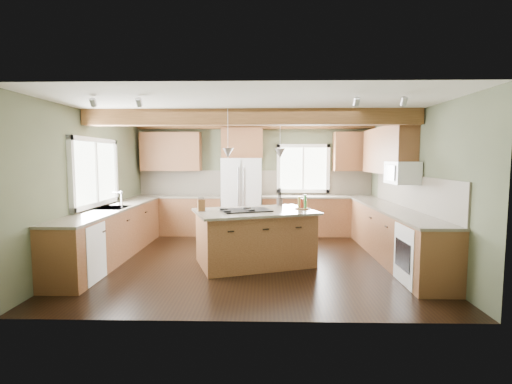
{
  "coord_description": "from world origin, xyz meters",
  "views": [
    {
      "loc": [
        0.23,
        -6.44,
        1.8
      ],
      "look_at": [
        0.07,
        0.3,
        1.18
      ],
      "focal_mm": 26.0,
      "sensor_mm": 36.0,
      "label": 1
    }
  ],
  "objects": [
    {
      "name": "wall_right",
      "position": [
        2.8,
        0.0,
        1.3
      ],
      "size": [
        0.0,
        5.0,
        5.0
      ],
      "primitive_type": "plane",
      "rotation": [
        1.57,
        0.0,
        -1.57
      ],
      "color": "#4B5139",
      "rests_on": "ground"
    },
    {
      "name": "pendant_left",
      "position": [
        -0.37,
        -0.4,
        1.88
      ],
      "size": [
        0.18,
        0.18,
        0.16
      ],
      "primitive_type": "cone",
      "rotation": [
        3.14,
        0.0,
        0.0
      ],
      "color": "#B2B2B7",
      "rests_on": "ceiling"
    },
    {
      "name": "base_cab_left",
      "position": [
        -2.5,
        0.05,
        0.44
      ],
      "size": [
        0.6,
        3.7,
        0.88
      ],
      "primitive_type": "cube",
      "color": "#5B3017",
      "rests_on": "floor"
    },
    {
      "name": "counter_left",
      "position": [
        -2.5,
        0.05,
        0.9
      ],
      "size": [
        0.64,
        3.74,
        0.04
      ],
      "primitive_type": "cube",
      "color": "#453D32",
      "rests_on": "base_cab_left"
    },
    {
      "name": "upper_cab_over_fridge",
      "position": [
        -0.3,
        2.33,
        2.15
      ],
      "size": [
        0.96,
        0.35,
        0.7
      ],
      "primitive_type": "cube",
      "color": "#5B3017",
      "rests_on": "wall_back"
    },
    {
      "name": "oven",
      "position": [
        2.49,
        -1.25,
        0.43
      ],
      "size": [
        0.6,
        0.72,
        0.84
      ],
      "primitive_type": "cube",
      "color": "white",
      "rests_on": "floor"
    },
    {
      "name": "ceiling",
      "position": [
        0.0,
        0.0,
        2.6
      ],
      "size": [
        5.6,
        5.6,
        0.0
      ],
      "primitive_type": "plane",
      "rotation": [
        3.14,
        0.0,
        0.0
      ],
      "color": "silver",
      "rests_on": "wall_back"
    },
    {
      "name": "base_cab_back_right",
      "position": [
        1.49,
        2.2,
        0.44
      ],
      "size": [
        2.62,
        0.6,
        0.88
      ],
      "primitive_type": "cube",
      "color": "#5B3017",
      "rests_on": "floor"
    },
    {
      "name": "wall_left",
      "position": [
        -2.8,
        0.0,
        1.3
      ],
      "size": [
        0.0,
        5.0,
        5.0
      ],
      "primitive_type": "plane",
      "rotation": [
        1.57,
        0.0,
        1.57
      ],
      "color": "#4B5139",
      "rests_on": "ground"
    },
    {
      "name": "faucet",
      "position": [
        -2.32,
        0.05,
        1.05
      ],
      "size": [
        0.02,
        0.02,
        0.28
      ],
      "primitive_type": "cylinder",
      "color": "#B2B2B7",
      "rests_on": "sink"
    },
    {
      "name": "base_cab_back_left",
      "position": [
        -1.79,
        2.2,
        0.44
      ],
      "size": [
        2.02,
        0.6,
        0.88
      ],
      "primitive_type": "cube",
      "color": "#5B3017",
      "rests_on": "floor"
    },
    {
      "name": "microwave",
      "position": [
        2.58,
        -0.05,
        1.55
      ],
      "size": [
        0.4,
        0.7,
        0.38
      ],
      "primitive_type": "cube",
      "color": "white",
      "rests_on": "wall_right"
    },
    {
      "name": "counter_back_right",
      "position": [
        1.49,
        2.2,
        0.9
      ],
      "size": [
        2.66,
        0.64,
        0.04
      ],
      "primitive_type": "cube",
      "color": "#453D32",
      "rests_on": "base_cab_back_right"
    },
    {
      "name": "dishwasher",
      "position": [
        -2.49,
        -1.25,
        0.43
      ],
      "size": [
        0.6,
        0.6,
        0.84
      ],
      "primitive_type": "cube",
      "color": "white",
      "rests_on": "floor"
    },
    {
      "name": "sink",
      "position": [
        -2.5,
        0.05,
        0.91
      ],
      "size": [
        0.5,
        0.65,
        0.03
      ],
      "primitive_type": "cube",
      "color": "#262628",
      "rests_on": "counter_left"
    },
    {
      "name": "utensil_crock",
      "position": [
        0.51,
        0.43,
        1.0
      ],
      "size": [
        0.15,
        0.15,
        0.15
      ],
      "primitive_type": "cylinder",
      "rotation": [
        0.0,
        0.0,
        0.51
      ],
      "color": "#3F3632",
      "rests_on": "island_top"
    },
    {
      "name": "pendant_right",
      "position": [
        0.49,
        -0.1,
        1.88
      ],
      "size": [
        0.18,
        0.18,
        0.16
      ],
      "primitive_type": "cone",
      "rotation": [
        3.14,
        0.0,
        0.0
      ],
      "color": "#B2B2B7",
      "rests_on": "ceiling"
    },
    {
      "name": "backsplash_back",
      "position": [
        0.0,
        2.48,
        1.21
      ],
      "size": [
        5.58,
        0.03,
        0.58
      ],
      "primitive_type": "cube",
      "color": "brown",
      "rests_on": "wall_back"
    },
    {
      "name": "floor",
      "position": [
        0.0,
        0.0,
        0.0
      ],
      "size": [
        5.6,
        5.6,
        0.0
      ],
      "primitive_type": "plane",
      "color": "black",
      "rests_on": "ground"
    },
    {
      "name": "backsplash_right",
      "position": [
        2.78,
        0.05,
        1.21
      ],
      "size": [
        0.03,
        3.7,
        0.58
      ],
      "primitive_type": "cube",
      "color": "brown",
      "rests_on": "wall_right"
    },
    {
      "name": "knife_block",
      "position": [
        -0.83,
        -0.35,
        1.02
      ],
      "size": [
        0.14,
        0.12,
        0.19
      ],
      "primitive_type": "cube",
      "rotation": [
        0.0,
        0.0,
        0.35
      ],
      "color": "brown",
      "rests_on": "island_top"
    },
    {
      "name": "wall_back",
      "position": [
        0.0,
        2.5,
        1.3
      ],
      "size": [
        5.6,
        0.0,
        5.6
      ],
      "primitive_type": "plane",
      "rotation": [
        1.57,
        0.0,
        0.0
      ],
      "color": "#4B5139",
      "rests_on": "ground"
    },
    {
      "name": "island_top",
      "position": [
        0.06,
        -0.25,
        0.9
      ],
      "size": [
        2.24,
        1.8,
        0.04
      ],
      "primitive_type": "cube",
      "rotation": [
        0.0,
        0.0,
        0.34
      ],
      "color": "#453D32",
      "rests_on": "island"
    },
    {
      "name": "upper_cab_right",
      "position": [
        2.62,
        0.9,
        1.95
      ],
      "size": [
        0.35,
        2.2,
        0.9
      ],
      "primitive_type": "cube",
      "color": "#5B3017",
      "rests_on": "wall_right"
    },
    {
      "name": "counter_right",
      "position": [
        2.5,
        0.05,
        0.9
      ],
      "size": [
        0.64,
        3.74,
        0.04
      ],
      "primitive_type": "cube",
      "color": "#453D32",
      "rests_on": "base_cab_right"
    },
    {
      "name": "cooktop",
      "position": [
        -0.08,
        -0.3,
        0.93
      ],
      "size": [
        0.92,
        0.76,
        0.02
      ],
      "primitive_type": "cube",
      "rotation": [
        0.0,
        0.0,
        0.34
      ],
      "color": "black",
      "rests_on": "island_top"
    },
    {
      "name": "base_cab_right",
      "position": [
        2.5,
        0.05,
        0.44
      ],
      "size": [
        0.6,
        3.7,
        0.88
      ],
      "primitive_type": "cube",
      "color": "#5B3017",
      "rests_on": "floor"
    },
    {
      "name": "refrigerator",
      "position": [
        -0.3,
        2.12,
        0.9
      ],
      "size": [
        0.9,
        0.74,
        1.8
      ],
      "primitive_type": "cube",
      "color": "white",
      "rests_on": "floor"
    },
    {
      "name": "ceiling_beam",
      "position": [
        0.0,
        -0.25,
        2.47
      ],
      "size": [
        5.55,
        0.26,
        0.26
      ],
      "primitive_type": "cube",
      "color": "#4E2F16",
      "rests_on": "ceiling"
    },
    {
      "name": "soffit_trim",
      "position": [
        0.0,
        2.4,
        2.54
      ],
      "size": [
        5.55,
        0.2,
        0.1
      ],
      "primitive_type": "cube",
      "color": "#4E2F16",
      "rests_on": "ceiling"
    },
    {
      "name": "island",
      "position": [
        0.06,
        -0.25,
        0.44
      ],
      "size": [
        2.09,
        1.65,
        0.88
      ],
      "primitive_type": "cube",
      "rotation": [
        0.0,
        0.0,
        0.34
      ],
      "color": "brown",
      "rests_on": "floor"
    },
    {
      "name": "upper_cab_back_left",
      "position": [
        -1.99,
        2.33,
        1.95
      ],
      "size": [
        1.4,
        0.35,
        0.9
      ],
      "primitive_type": "cube",
      "color": "#5B3017",
      "rests_on": "wall_back"
    },
    {
      "name": "counter_back_left",
      "position": [
        -1.79,
        2.2,
        0.9
      ],
      "size": [
        2.06,
        0.64,
        0.04
      ],
      "primitive_type": "cube",
      "color": "#453D32",
      "rests_on": "base_cab_back_left"
    },
    {
      "name": "window_left",
      "position": [
        -2.78,
        0.05,
        1.55
      ],
      "size": [
        0.04,
        1.6,
        1.05
      ],
      "primitive_type": "cube",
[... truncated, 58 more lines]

